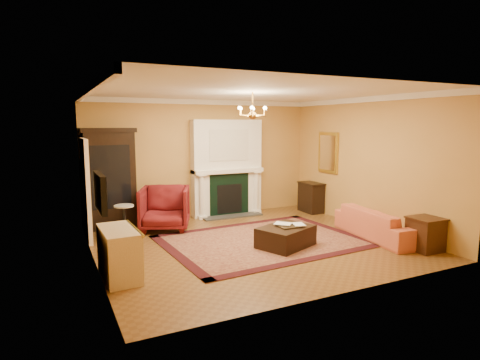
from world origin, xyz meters
TOP-DOWN VIEW (x-y plane):
  - floor at (0.00, 0.00)m, footprint 6.00×5.50m
  - ceiling at (0.00, 0.00)m, footprint 6.00×5.50m
  - wall_back at (0.00, 2.76)m, footprint 6.00×0.02m
  - wall_front at (0.00, -2.76)m, footprint 6.00×0.02m
  - wall_left at (-3.01, 0.00)m, footprint 0.02×5.50m
  - wall_right at (3.01, 0.00)m, footprint 0.02×5.50m
  - fireplace at (0.60, 2.57)m, footprint 1.90×0.70m
  - crown_molding at (0.00, 0.96)m, footprint 6.00×5.50m
  - doorway at (-2.95, 1.70)m, footprint 0.08×1.05m
  - tv_panel at (-2.95, -0.60)m, footprint 0.09×0.95m
  - gilt_mirror at (2.97, 1.40)m, footprint 0.06×0.76m
  - chandelier at (-0.00, 0.00)m, footprint 0.63×0.55m
  - oriental_rug at (0.26, -0.00)m, footprint 4.11×3.18m
  - china_cabinet at (-2.38, 2.49)m, footprint 1.12×0.54m
  - wingback_armchair at (-1.30, 1.78)m, footprint 1.35×1.31m
  - pedestal_table at (-2.27, 1.38)m, footprint 0.40×0.40m
  - commode at (-2.73, -0.75)m, footprint 0.54×1.07m
  - coral_sofa at (2.58, -0.87)m, footprint 0.87×2.19m
  - end_table at (2.72, -1.89)m, footprint 0.54×0.54m
  - console_table at (2.78, 1.85)m, footprint 0.41×0.71m
  - leather_ottoman at (0.46, -0.55)m, footprint 1.25×1.10m
  - ottoman_tray at (0.50, -0.59)m, footprint 0.42×0.33m
  - book_a at (0.35, -0.56)m, footprint 0.20×0.19m
  - book_b at (0.59, -0.60)m, footprint 0.21×0.08m
  - topiary_left at (-0.10, 2.53)m, footprint 0.16×0.16m
  - topiary_right at (1.14, 2.53)m, footprint 0.16×0.16m

SIDE VIEW (x-z plane):
  - floor at x=0.00m, z-range -0.02..0.00m
  - oriental_rug at x=0.26m, z-range 0.00..0.02m
  - leather_ottoman at x=0.46m, z-range 0.02..0.41m
  - end_table at x=2.72m, z-range 0.00..0.61m
  - console_table at x=2.78m, z-range 0.00..0.78m
  - commode at x=-2.73m, z-range 0.00..0.78m
  - coral_sofa at x=2.58m, z-range 0.00..0.83m
  - ottoman_tray at x=0.50m, z-range 0.41..0.43m
  - pedestal_table at x=-2.27m, z-range 0.06..0.78m
  - wingback_armchair at x=-1.30m, z-range 0.00..1.08m
  - book_b at x=0.59m, z-range 0.43..0.72m
  - book_a at x=0.35m, z-range 0.43..0.76m
  - doorway at x=-2.95m, z-range 0.00..2.10m
  - china_cabinet at x=-2.38m, z-range 0.00..2.20m
  - fireplace at x=0.60m, z-range -0.06..2.44m
  - tv_panel at x=-2.95m, z-range 1.06..1.64m
  - topiary_left at x=-0.10m, z-range 1.25..1.68m
  - topiary_right at x=1.14m, z-range 1.25..1.69m
  - wall_back at x=0.00m, z-range 0.00..3.00m
  - wall_front at x=0.00m, z-range 0.00..3.00m
  - wall_left at x=-3.01m, z-range 0.00..3.00m
  - wall_right at x=3.01m, z-range 0.00..3.00m
  - gilt_mirror at x=2.97m, z-range 1.12..2.17m
  - chandelier at x=0.00m, z-range 2.34..2.87m
  - crown_molding at x=0.00m, z-range 2.88..3.00m
  - ceiling at x=0.00m, z-range 3.00..3.02m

